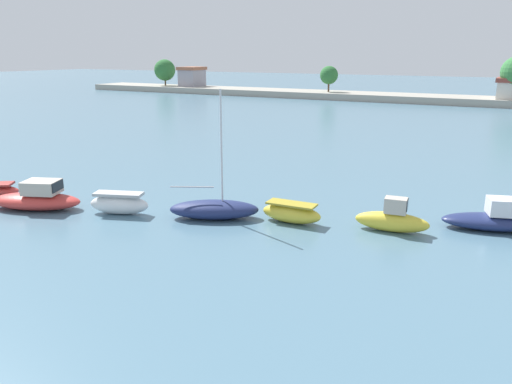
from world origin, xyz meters
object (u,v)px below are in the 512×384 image
at_px(moored_boat_2, 37,199).
at_px(moored_boat_5, 291,213).
at_px(moored_boat_3, 119,204).
at_px(moored_boat_7, 496,219).
at_px(moored_boat_6, 392,219).
at_px(moored_boat_4, 214,209).

bearing_deg(moored_boat_2, moored_boat_5, -2.91).
xyz_separation_m(moored_boat_3, moored_boat_5, (9.07, 3.25, -0.07)).
relative_size(moored_boat_5, moored_boat_7, 0.61).
bearing_deg(moored_boat_3, moored_boat_7, 1.05).
xyz_separation_m(moored_boat_3, moored_boat_6, (14.10, 4.43, 0.03)).
bearing_deg(moored_boat_2, moored_boat_4, -2.88).
bearing_deg(moored_boat_3, moored_boat_5, -0.33).
bearing_deg(moored_boat_3, moored_boat_2, 178.16).
height_order(moored_boat_2, moored_boat_7, moored_boat_2).
height_order(moored_boat_6, moored_boat_7, moored_boat_6).
bearing_deg(moored_boat_4, moored_boat_2, 172.35).
height_order(moored_boat_3, moored_boat_6, moored_boat_6).
xyz_separation_m(moored_boat_3, moored_boat_7, (18.68, 7.21, -0.04)).
height_order(moored_boat_3, moored_boat_4, moored_boat_4).
bearing_deg(moored_boat_3, moored_boat_6, -2.59).
distance_m(moored_boat_5, moored_boat_7, 10.40).
height_order(moored_boat_5, moored_boat_7, moored_boat_7).
xyz_separation_m(moored_boat_4, moored_boat_5, (3.98, 1.38, -0.00)).
bearing_deg(moored_boat_2, moored_boat_3, -3.90).
relative_size(moored_boat_3, moored_boat_4, 0.51).
distance_m(moored_boat_2, moored_boat_3, 5.06).
height_order(moored_boat_4, moored_boat_7, moored_boat_4).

